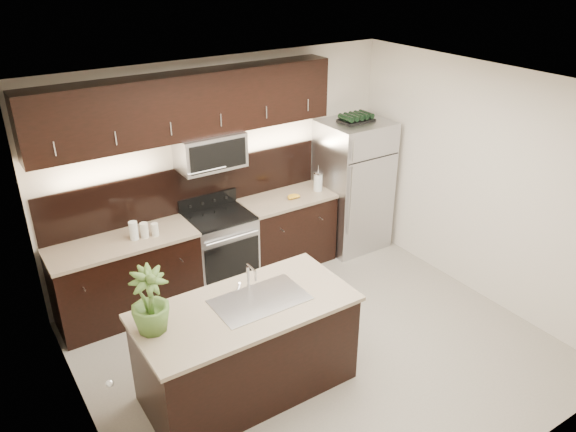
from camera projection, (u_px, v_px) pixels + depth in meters
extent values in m
plane|color=gray|center=(318.00, 349.00, 5.87)|extent=(4.50, 4.50, 0.00)
cube|color=beige|center=(223.00, 170.00, 6.78)|extent=(4.50, 0.02, 2.70)
cube|color=beige|center=(497.00, 351.00, 3.77)|extent=(4.50, 0.02, 2.70)
cube|color=beige|center=(77.00, 312.00, 4.17)|extent=(0.02, 4.00, 2.70)
cube|color=beige|center=(481.00, 184.00, 6.38)|extent=(0.02, 4.00, 2.70)
cube|color=white|center=(325.00, 92.00, 4.69)|extent=(4.50, 4.00, 0.02)
cube|color=beige|center=(120.00, 412.00, 3.73)|extent=(0.04, 0.80, 2.02)
sphere|color=silver|center=(110.00, 383.00, 3.99)|extent=(0.06, 0.06, 0.06)
cube|color=black|center=(48.00, 236.00, 4.61)|extent=(0.01, 0.32, 0.46)
cube|color=white|center=(49.00, 236.00, 4.61)|extent=(0.00, 0.24, 0.36)
cube|color=black|center=(127.00, 279.00, 6.25)|extent=(1.57, 0.62, 0.90)
cube|color=black|center=(287.00, 231.00, 7.29)|extent=(1.16, 0.62, 0.90)
cube|color=#B2B2B7|center=(220.00, 251.00, 6.82)|extent=(0.76, 0.62, 0.90)
cube|color=black|center=(218.00, 217.00, 6.62)|extent=(0.76, 0.60, 0.03)
cube|color=#C7AF95|center=(121.00, 242.00, 6.04)|extent=(1.59, 0.65, 0.04)
cube|color=#C7AF95|center=(287.00, 198.00, 7.09)|extent=(1.18, 0.65, 0.04)
cube|color=black|center=(190.00, 188.00, 6.60)|extent=(3.49, 0.02, 0.56)
cube|color=#B2B2B7|center=(210.00, 151.00, 6.36)|extent=(0.76, 0.40, 0.40)
cube|color=black|center=(189.00, 105.00, 6.04)|extent=(3.49, 0.33, 0.70)
cube|color=black|center=(247.00, 350.00, 5.16)|extent=(1.90, 0.90, 0.90)
cube|color=#C7AF95|center=(245.00, 307.00, 4.96)|extent=(1.96, 0.96, 0.04)
cube|color=silver|center=(260.00, 300.00, 5.02)|extent=(0.84, 0.50, 0.01)
cylinder|color=silver|center=(248.00, 278.00, 5.13)|extent=(0.03, 0.03, 0.24)
cylinder|color=silver|center=(251.00, 268.00, 5.01)|extent=(0.02, 0.14, 0.02)
cylinder|color=silver|center=(255.00, 276.00, 4.98)|extent=(0.02, 0.02, 0.10)
cube|color=#B2B2B7|center=(352.00, 185.00, 7.56)|extent=(0.85, 0.77, 1.77)
cube|color=black|center=(356.00, 120.00, 7.17)|extent=(0.44, 0.27, 0.03)
cylinder|color=black|center=(346.00, 118.00, 7.06)|extent=(0.07, 0.25, 0.07)
cylinder|color=black|center=(351.00, 117.00, 7.10)|extent=(0.07, 0.25, 0.07)
cylinder|color=black|center=(356.00, 116.00, 7.14)|extent=(0.07, 0.25, 0.07)
cylinder|color=black|center=(361.00, 115.00, 7.19)|extent=(0.07, 0.25, 0.07)
cylinder|color=black|center=(366.00, 114.00, 7.23)|extent=(0.07, 0.25, 0.07)
imported|color=#416126|center=(150.00, 301.00, 4.51)|extent=(0.37, 0.37, 0.58)
cylinder|color=silver|center=(134.00, 231.00, 6.02)|extent=(0.09, 0.09, 0.21)
cylinder|color=beige|center=(144.00, 230.00, 6.06)|extent=(0.09, 0.09, 0.17)
cylinder|color=beige|center=(155.00, 230.00, 6.10)|extent=(0.08, 0.08, 0.15)
cylinder|color=silver|center=(318.00, 182.00, 7.21)|extent=(0.11, 0.11, 0.22)
cylinder|color=silver|center=(318.00, 173.00, 7.16)|extent=(0.12, 0.12, 0.02)
cylinder|color=silver|center=(318.00, 169.00, 7.13)|extent=(0.01, 0.01, 0.09)
ellipsoid|color=gold|center=(290.00, 197.00, 7.00)|extent=(0.18, 0.14, 0.05)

